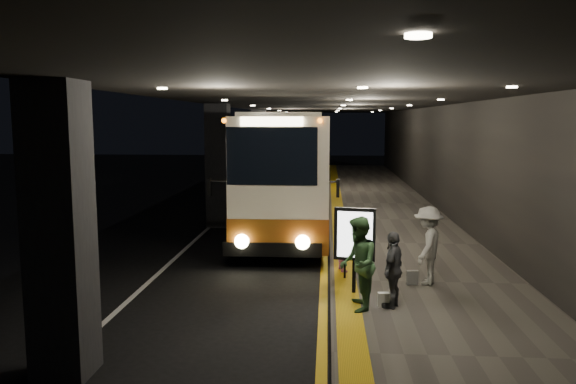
{
  "coord_description": "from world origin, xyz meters",
  "views": [
    {
      "loc": [
        2.41,
        -15.83,
        3.83
      ],
      "look_at": [
        1.25,
        0.66,
        1.7
      ],
      "focal_mm": 35.0,
      "sensor_mm": 36.0,
      "label": 1
    }
  ],
  "objects_px": {
    "coach_second": "(301,156)",
    "passenger_waiting_green": "(358,264)",
    "info_sign": "(355,236)",
    "stanchion_post": "(345,257)",
    "bag_polka": "(412,278)",
    "coach_main": "(289,174)",
    "passenger_waiting_grey": "(393,269)",
    "bag_plain": "(383,299)",
    "passenger_waiting_white": "(428,245)",
    "passenger_boarding": "(343,241)"
  },
  "relations": [
    {
      "from": "passenger_boarding",
      "to": "passenger_waiting_grey",
      "type": "bearing_deg",
      "value": -176.12
    },
    {
      "from": "coach_second",
      "to": "stanchion_post",
      "type": "xyz_separation_m",
      "value": [
        1.97,
        -19.25,
        -1.12
      ]
    },
    {
      "from": "coach_second",
      "to": "bag_polka",
      "type": "height_order",
      "value": "coach_second"
    },
    {
      "from": "passenger_waiting_grey",
      "to": "passenger_waiting_white",
      "type": "bearing_deg",
      "value": 174.21
    },
    {
      "from": "coach_main",
      "to": "info_sign",
      "type": "xyz_separation_m",
      "value": [
        1.97,
        -8.32,
        -0.48
      ]
    },
    {
      "from": "bag_plain",
      "to": "stanchion_post",
      "type": "relative_size",
      "value": 0.27
    },
    {
      "from": "info_sign",
      "to": "stanchion_post",
      "type": "xyz_separation_m",
      "value": [
        -0.16,
        1.1,
        -0.74
      ]
    },
    {
      "from": "passenger_waiting_grey",
      "to": "info_sign",
      "type": "relative_size",
      "value": 0.83
    },
    {
      "from": "coach_second",
      "to": "passenger_waiting_green",
      "type": "xyz_separation_m",
      "value": [
        2.15,
        -21.41,
        -0.71
      ]
    },
    {
      "from": "coach_second",
      "to": "bag_polka",
      "type": "relative_size",
      "value": 37.57
    },
    {
      "from": "passenger_waiting_green",
      "to": "bag_polka",
      "type": "distance_m",
      "value": 2.34
    },
    {
      "from": "stanchion_post",
      "to": "passenger_waiting_green",
      "type": "bearing_deg",
      "value": -85.15
    },
    {
      "from": "passenger_boarding",
      "to": "info_sign",
      "type": "distance_m",
      "value": 1.85
    },
    {
      "from": "stanchion_post",
      "to": "bag_plain",
      "type": "bearing_deg",
      "value": -69.65
    },
    {
      "from": "bag_plain",
      "to": "info_sign",
      "type": "xyz_separation_m",
      "value": [
        -0.55,
        0.82,
        1.11
      ]
    },
    {
      "from": "passenger_waiting_green",
      "to": "passenger_waiting_grey",
      "type": "distance_m",
      "value": 0.75
    },
    {
      "from": "coach_main",
      "to": "coach_second",
      "type": "xyz_separation_m",
      "value": [
        -0.16,
        12.03,
        -0.1
      ]
    },
    {
      "from": "passenger_waiting_white",
      "to": "passenger_waiting_grey",
      "type": "xyz_separation_m",
      "value": [
        -0.96,
        -1.68,
        -0.12
      ]
    },
    {
      "from": "bag_plain",
      "to": "info_sign",
      "type": "relative_size",
      "value": 0.15
    },
    {
      "from": "coach_second",
      "to": "info_sign",
      "type": "distance_m",
      "value": 20.47
    },
    {
      "from": "passenger_waiting_grey",
      "to": "bag_plain",
      "type": "distance_m",
      "value": 0.65
    },
    {
      "from": "coach_main",
      "to": "passenger_waiting_green",
      "type": "distance_m",
      "value": 9.62
    },
    {
      "from": "coach_main",
      "to": "bag_polka",
      "type": "relative_size",
      "value": 39.77
    },
    {
      "from": "passenger_boarding",
      "to": "passenger_waiting_grey",
      "type": "distance_m",
      "value": 2.77
    },
    {
      "from": "passenger_waiting_green",
      "to": "stanchion_post",
      "type": "distance_m",
      "value": 2.2
    },
    {
      "from": "bag_polka",
      "to": "bag_plain",
      "type": "bearing_deg",
      "value": -117.06
    },
    {
      "from": "coach_second",
      "to": "passenger_waiting_white",
      "type": "xyz_separation_m",
      "value": [
        3.82,
        -19.51,
        -0.74
      ]
    },
    {
      "from": "passenger_waiting_grey",
      "to": "bag_polka",
      "type": "distance_m",
      "value": 1.79
    },
    {
      "from": "bag_polka",
      "to": "stanchion_post",
      "type": "distance_m",
      "value": 1.58
    },
    {
      "from": "passenger_waiting_green",
      "to": "info_sign",
      "type": "xyz_separation_m",
      "value": [
        -0.02,
        1.06,
        0.33
      ]
    },
    {
      "from": "passenger_boarding",
      "to": "info_sign",
      "type": "xyz_separation_m",
      "value": [
        0.2,
        -1.77,
        0.49
      ]
    },
    {
      "from": "passenger_waiting_white",
      "to": "info_sign",
      "type": "height_order",
      "value": "info_sign"
    },
    {
      "from": "passenger_waiting_white",
      "to": "stanchion_post",
      "type": "distance_m",
      "value": 1.9
    },
    {
      "from": "coach_main",
      "to": "bag_polka",
      "type": "bearing_deg",
      "value": -67.75
    },
    {
      "from": "passenger_waiting_green",
      "to": "passenger_waiting_grey",
      "type": "height_order",
      "value": "passenger_waiting_green"
    },
    {
      "from": "passenger_waiting_green",
      "to": "passenger_waiting_white",
      "type": "bearing_deg",
      "value": 139.59
    },
    {
      "from": "passenger_boarding",
      "to": "bag_polka",
      "type": "distance_m",
      "value": 1.95
    },
    {
      "from": "passenger_waiting_green",
      "to": "bag_plain",
      "type": "distance_m",
      "value": 0.97
    },
    {
      "from": "passenger_waiting_white",
      "to": "bag_plain",
      "type": "relative_size",
      "value": 6.39
    },
    {
      "from": "info_sign",
      "to": "passenger_waiting_white",
      "type": "bearing_deg",
      "value": 37.66
    },
    {
      "from": "stanchion_post",
      "to": "passenger_waiting_white",
      "type": "bearing_deg",
      "value": -8.11
    },
    {
      "from": "passenger_waiting_green",
      "to": "stanchion_post",
      "type": "xyz_separation_m",
      "value": [
        -0.18,
        2.16,
        -0.41
      ]
    },
    {
      "from": "passenger_waiting_white",
      "to": "bag_plain",
      "type": "xyz_separation_m",
      "value": [
        -1.14,
        -1.65,
        -0.74
      ]
    },
    {
      "from": "passenger_boarding",
      "to": "coach_second",
      "type": "bearing_deg",
      "value": -9.6
    },
    {
      "from": "coach_second",
      "to": "passenger_waiting_grey",
      "type": "xyz_separation_m",
      "value": [
        2.85,
        -21.2,
        -0.87
      ]
    },
    {
      "from": "coach_second",
      "to": "passenger_waiting_grey",
      "type": "distance_m",
      "value": 21.4
    },
    {
      "from": "passenger_waiting_green",
      "to": "passenger_boarding",
      "type": "bearing_deg",
      "value": -174.63
    },
    {
      "from": "passenger_boarding",
      "to": "coach_main",
      "type": "bearing_deg",
      "value": -0.43
    },
    {
      "from": "bag_polka",
      "to": "stanchion_post",
      "type": "height_order",
      "value": "stanchion_post"
    },
    {
      "from": "bag_plain",
      "to": "passenger_waiting_white",
      "type": "bearing_deg",
      "value": 55.52
    }
  ]
}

